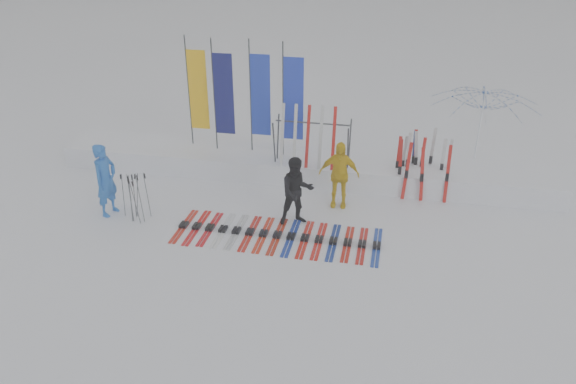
% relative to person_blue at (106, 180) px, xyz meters
% --- Properties ---
extents(ground, '(120.00, 120.00, 0.00)m').
position_rel_person_blue_xyz_m(ground, '(4.35, -1.46, -0.93)').
color(ground, white).
rests_on(ground, ground).
extents(snow_bank, '(14.00, 1.60, 0.60)m').
position_rel_person_blue_xyz_m(snow_bank, '(4.35, 3.14, -0.63)').
color(snow_bank, white).
rests_on(snow_bank, ground).
extents(person_blue, '(0.59, 0.76, 1.87)m').
position_rel_person_blue_xyz_m(person_blue, '(0.00, 0.00, 0.00)').
color(person_blue, blue).
rests_on(person_blue, ground).
extents(person_black, '(1.03, 0.94, 1.72)m').
position_rel_person_blue_xyz_m(person_black, '(4.69, 0.48, -0.07)').
color(person_black, black).
rests_on(person_black, ground).
extents(person_yellow, '(1.05, 0.49, 1.76)m').
position_rel_person_blue_xyz_m(person_yellow, '(5.57, 1.59, -0.05)').
color(person_yellow, yellow).
rests_on(person_yellow, ground).
extents(tent_canopy, '(2.97, 3.03, 2.66)m').
position_rel_person_blue_xyz_m(tent_canopy, '(9.14, 4.02, 0.40)').
color(tent_canopy, white).
rests_on(tent_canopy, ground).
extents(ski_row, '(4.82, 1.69, 0.07)m').
position_rel_person_blue_xyz_m(ski_row, '(4.37, -0.25, -0.90)').
color(ski_row, red).
rests_on(ski_row, ground).
extents(pole_cluster, '(0.65, 0.52, 1.25)m').
position_rel_person_blue_xyz_m(pole_cluster, '(0.77, -0.13, -0.34)').
color(pole_cluster, '#595B60').
rests_on(pole_cluster, ground).
extents(feather_flags, '(3.41, 0.31, 3.20)m').
position_rel_person_blue_xyz_m(feather_flags, '(2.60, 3.31, 1.31)').
color(feather_flags, '#383A3F').
rests_on(feather_flags, ground).
extents(ski_rack, '(2.04, 0.80, 1.23)m').
position_rel_person_blue_xyz_m(ski_rack, '(4.68, 2.74, 0.45)').
color(ski_rack, '#383A3F').
rests_on(ski_rack, ground).
extents(upright_skis, '(1.44, 1.13, 1.66)m').
position_rel_person_blue_xyz_m(upright_skis, '(7.58, 2.92, -0.16)').
color(upright_skis, silver).
rests_on(upright_skis, ground).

